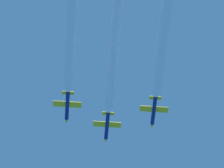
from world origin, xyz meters
The scene contains 6 objects.
jet_lead centered at (-0.33, 7.25, 178.34)m, with size 7.26×10.57×2.54m.
jet_left_wingman centered at (-10.99, 0.17, 176.54)m, with size 7.26×10.57×2.54m.
jet_right_wingman centered at (11.15, -0.25, 176.03)m, with size 7.26×10.57×2.54m.
smoke_trail_lead centered at (-0.33, -22.30, 178.31)m, with size 2.43×49.38×2.43m.
smoke_trail_left_wingman centered at (-10.99, -27.98, 176.52)m, with size 2.43×46.56×2.43m.
smoke_trail_right_wingman centered at (11.15, -24.76, 176.00)m, with size 2.43×39.28×2.43m.
Camera 1 is at (-8.78, -127.79, 2.58)m, focal length 135.61 mm.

